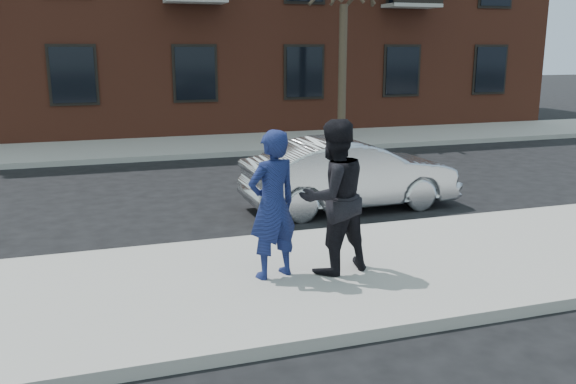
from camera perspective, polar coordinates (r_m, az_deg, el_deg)
name	(u,v)px	position (r m, az deg, el deg)	size (l,w,h in m)	color
ground	(351,271)	(8.59, 5.93, -7.40)	(100.00, 100.00, 0.00)	black
near_sidewalk	(359,272)	(8.35, 6.64, -7.49)	(50.00, 3.50, 0.15)	#9B9892
near_curb	(312,235)	(9.92, 2.31, -4.00)	(50.00, 0.10, 0.15)	#999691
far_sidewalk	(204,145)	(19.09, -7.89, 4.33)	(50.00, 3.50, 0.15)	#9B9892
far_curb	(215,155)	(17.35, -6.82, 3.46)	(50.00, 0.10, 0.15)	#999691
silver_sedan	(350,174)	(11.72, 5.84, 1.70)	(1.43, 4.11, 1.35)	#B7BABF
man_hoodie	(273,205)	(7.68, -1.46, -1.20)	(0.80, 0.64, 1.91)	navy
man_peacoat	(333,197)	(7.87, 4.26, -0.47)	(1.13, 0.97, 2.01)	black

